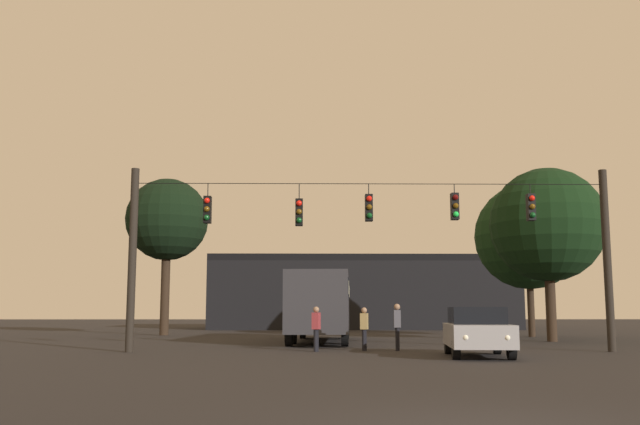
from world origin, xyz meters
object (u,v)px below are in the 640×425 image
object	(u,v)px
city_bus	(321,301)
tree_right_far	(547,225)
pedestrian_crossing_center	(316,326)
pedestrian_crossing_left	(397,324)
pedestrian_crossing_right	(364,327)
car_near_right	(477,331)
tree_behind_building	(167,220)
tree_left_silhouette	(528,236)

from	to	relation	value
city_bus	tree_right_far	xyz separation A→B (m)	(10.61, 0.15, 3.53)
city_bus	pedestrian_crossing_center	world-z (taller)	city_bus
pedestrian_crossing_left	tree_right_far	bearing A→B (deg)	42.63
pedestrian_crossing_left	pedestrian_crossing_right	size ratio (longest dim) A/B	1.08
city_bus	car_near_right	world-z (taller)	city_bus
car_near_right	pedestrian_crossing_right	size ratio (longest dim) A/B	2.94
pedestrian_crossing_left	pedestrian_crossing_center	distance (m)	2.94
car_near_right	pedestrian_crossing_right	world-z (taller)	pedestrian_crossing_right
pedestrian_crossing_center	tree_behind_building	distance (m)	19.50
city_bus	car_near_right	distance (m)	11.59
pedestrian_crossing_left	tree_behind_building	bearing A→B (deg)	125.68
tree_left_silhouette	pedestrian_crossing_center	bearing A→B (deg)	-130.59
tree_behind_building	pedestrian_crossing_left	bearing A→B (deg)	-54.32
pedestrian_crossing_center	tree_behind_building	world-z (taller)	tree_behind_building
pedestrian_crossing_center	car_near_right	bearing A→B (deg)	-29.67
pedestrian_crossing_right	pedestrian_crossing_left	bearing A→B (deg)	5.37
tree_behind_building	tree_left_silhouette	bearing A→B (deg)	-7.49
city_bus	pedestrian_crossing_right	distance (m)	7.55
tree_behind_building	tree_right_far	size ratio (longest dim) A/B	1.13
car_near_right	tree_behind_building	size ratio (longest dim) A/B	0.49
pedestrian_crossing_right	tree_right_far	bearing A→B (deg)	39.14
pedestrian_crossing_center	tree_left_silhouette	size ratio (longest dim) A/B	0.18
pedestrian_crossing_left	pedestrian_crossing_right	bearing A→B (deg)	-174.63
city_bus	tree_left_silhouette	size ratio (longest dim) A/B	1.33
pedestrian_crossing_right	tree_behind_building	xyz separation A→B (m)	(-10.31, 16.12, 5.82)
pedestrian_crossing_right	tree_right_far	distance (m)	12.72
tree_behind_building	car_near_right	bearing A→B (deg)	-54.94
car_near_right	pedestrian_crossing_left	world-z (taller)	pedestrian_crossing_left
tree_behind_building	pedestrian_crossing_center	bearing A→B (deg)	-62.47
car_near_right	tree_left_silhouette	bearing A→B (deg)	67.56
car_near_right	pedestrian_crossing_left	size ratio (longest dim) A/B	2.71
tree_behind_building	tree_right_far	distance (m)	21.38
tree_left_silhouette	tree_behind_building	bearing A→B (deg)	172.51
city_bus	tree_right_far	distance (m)	11.19
pedestrian_crossing_center	pedestrian_crossing_right	size ratio (longest dim) A/B	1.02
tree_right_far	pedestrian_crossing_right	bearing A→B (deg)	-140.86
pedestrian_crossing_left	pedestrian_crossing_center	bearing A→B (deg)	-170.33
tree_right_far	tree_left_silhouette	bearing A→B (deg)	81.21
pedestrian_crossing_center	tree_right_far	world-z (taller)	tree_right_far
city_bus	pedestrian_crossing_right	size ratio (longest dim) A/B	7.30
pedestrian_crossing_left	tree_right_far	xyz separation A→B (m)	(8.03, 7.39, 4.46)
city_bus	pedestrian_crossing_center	distance (m)	7.80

